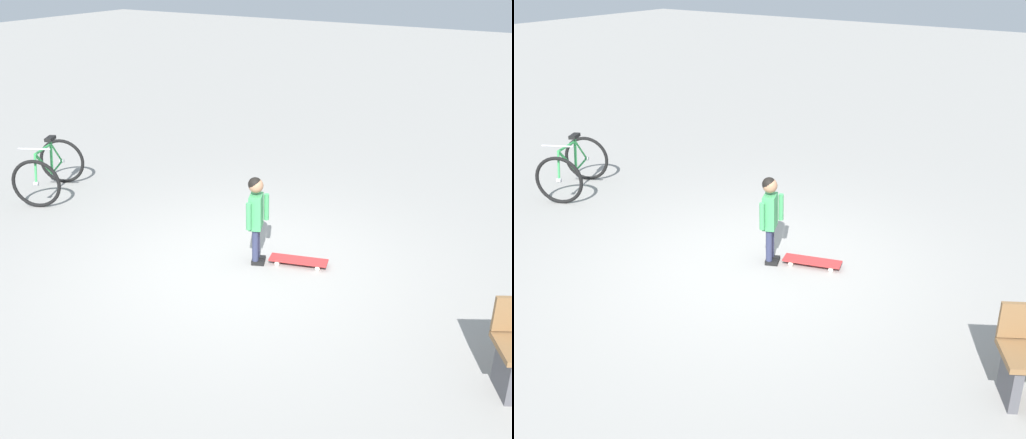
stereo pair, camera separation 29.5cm
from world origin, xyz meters
The scene contains 4 objects.
ground_plane centered at (0.00, 0.00, 0.00)m, with size 50.00×50.00×0.00m, color gray.
child_person centered at (-0.23, 0.10, 0.66)m, with size 0.41×0.25×1.06m.
skateboard centered at (-0.43, 0.56, 0.06)m, with size 0.38×0.71×0.07m.
bicycle_mid centered at (-0.50, -3.68, 0.38)m, with size 1.28×1.13×0.85m.
Camera 1 is at (5.26, 3.48, 3.38)m, focal length 43.09 mm.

